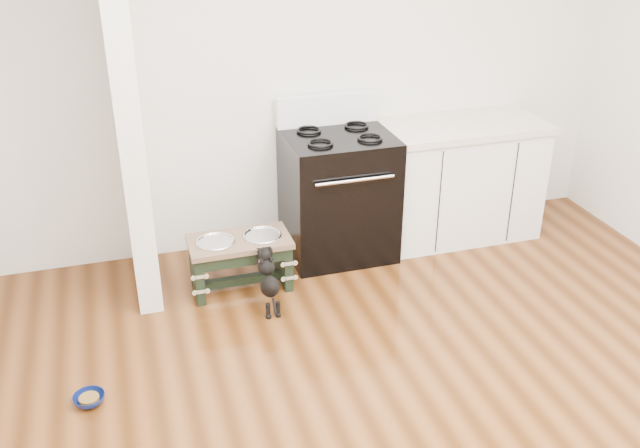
{
  "coord_description": "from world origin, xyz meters",
  "views": [
    {
      "loc": [
        -1.27,
        -2.36,
        2.6
      ],
      "look_at": [
        -0.08,
        1.52,
        0.57
      ],
      "focal_mm": 40.0,
      "sensor_mm": 36.0,
      "label": 1
    }
  ],
  "objects": [
    {
      "name": "room_shell",
      "position": [
        0.0,
        0.0,
        1.62
      ],
      "size": [
        5.0,
        5.0,
        5.0
      ],
      "color": "silver",
      "rests_on": "ground"
    },
    {
      "name": "partition_wall",
      "position": [
        -1.18,
        2.1,
        1.35
      ],
      "size": [
        0.15,
        0.8,
        2.7
      ],
      "primitive_type": "cube",
      "color": "silver",
      "rests_on": "ground"
    },
    {
      "name": "oven_range",
      "position": [
        0.25,
        2.16,
        0.48
      ],
      "size": [
        0.76,
        0.69,
        1.14
      ],
      "color": "black",
      "rests_on": "ground"
    },
    {
      "name": "cabinet_run",
      "position": [
        1.23,
        2.18,
        0.45
      ],
      "size": [
        1.24,
        0.64,
        0.91
      ],
      "color": "white",
      "rests_on": "ground"
    },
    {
      "name": "dog_feeder",
      "position": [
        -0.55,
        1.84,
        0.27
      ],
      "size": [
        0.68,
        0.37,
        0.39
      ],
      "color": "black",
      "rests_on": "ground"
    },
    {
      "name": "puppy",
      "position": [
        -0.43,
        1.53,
        0.23
      ],
      "size": [
        0.12,
        0.35,
        0.42
      ],
      "color": "black",
      "rests_on": "ground"
    },
    {
      "name": "floor_bowl",
      "position": [
        -1.58,
        0.9,
        0.03
      ],
      "size": [
        0.17,
        0.17,
        0.05
      ],
      "rotation": [
        0.0,
        0.0,
        -0.01
      ],
      "color": "#0B1851",
      "rests_on": "ground"
    }
  ]
}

